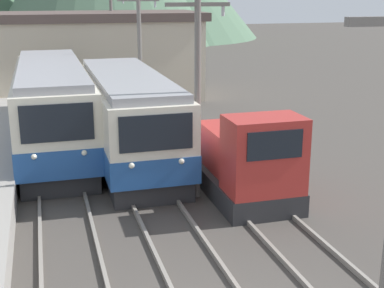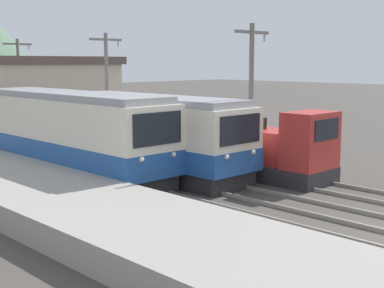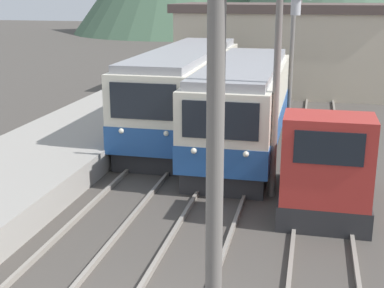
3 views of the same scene
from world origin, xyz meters
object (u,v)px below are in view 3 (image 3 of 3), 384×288
catenary_mast_distant (299,32)px  catenary_mast_mid (277,80)px  commuter_train_left (185,95)px  catenary_mast_near (215,214)px  commuter_train_center (243,111)px  catenary_mast_far (292,47)px  shunting_locomotive (325,167)px

catenary_mast_distant → catenary_mast_mid: bearing=-90.0°
commuter_train_left → catenary_mast_near: 17.15m
commuter_train_center → catenary_mast_near: size_ratio=1.63×
commuter_train_left → commuter_train_center: commuter_train_left is taller
catenary_mast_far → commuter_train_center: bearing=-105.7°
catenary_mast_far → catenary_mast_mid: bearing=-90.0°
commuter_train_left → catenary_mast_near: (4.31, -16.50, 1.85)m
commuter_train_left → shunting_locomotive: size_ratio=2.57×
catenary_mast_near → catenary_mast_distant: size_ratio=1.00×
shunting_locomotive → catenary_mast_distant: 20.46m
commuter_train_center → catenary_mast_mid: bearing=-71.4°
commuter_train_center → catenary_mast_far: bearing=74.3°
catenary_mast_mid → catenary_mast_distant: bearing=90.0°
commuter_train_left → commuter_train_center: size_ratio=1.12×
commuter_train_center → catenary_mast_near: bearing=-84.0°
shunting_locomotive → catenary_mast_mid: size_ratio=0.71×
commuter_train_left → shunting_locomotive: (5.80, -7.22, -0.50)m
catenary_mast_mid → catenary_mast_distant: size_ratio=1.00×
catenary_mast_near → catenary_mast_distant: same height
commuter_train_center → catenary_mast_far: 5.90m
catenary_mast_distant → commuter_train_center: bearing=-95.7°
shunting_locomotive → catenary_mast_mid: catenary_mast_mid is taller
commuter_train_left → catenary_mast_near: size_ratio=1.83×
commuter_train_center → catenary_mast_mid: 5.11m
catenary_mast_far → catenary_mast_distant: size_ratio=1.00×
catenary_mast_near → catenary_mast_mid: (0.00, 9.85, 0.00)m
shunting_locomotive → catenary_mast_near: catenary_mast_near is taller
catenary_mast_mid → commuter_train_center: bearing=108.6°
catenary_mast_distant → catenary_mast_far: bearing=-90.0°
shunting_locomotive → catenary_mast_near: bearing=-99.1°
shunting_locomotive → catenary_mast_distant: size_ratio=0.71×
shunting_locomotive → catenary_mast_distant: catenary_mast_distant is taller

